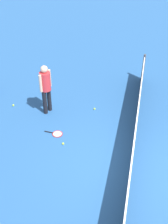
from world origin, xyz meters
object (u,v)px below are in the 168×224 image
tennis_ball_by_net (95,109)px  tennis_ball_baseline (13,105)px  tennis_racket_near_player (57,134)px  player_near_side (46,86)px  tennis_ball_near_player (63,144)px

tennis_ball_by_net → tennis_ball_baseline: (0.42, -2.80, 0.00)m
tennis_racket_near_player → tennis_ball_by_net: bearing=150.4°
tennis_ball_by_net → tennis_ball_baseline: same height
player_near_side → tennis_ball_by_net: bearing=106.6°
player_near_side → tennis_racket_near_player: player_near_side is taller
tennis_ball_baseline → tennis_racket_near_player: bearing=60.0°
tennis_ball_by_net → player_near_side: bearing=-73.4°
tennis_ball_by_net → tennis_racket_near_player: bearing=-29.6°
player_near_side → tennis_ball_baseline: player_near_side is taller
tennis_ball_by_net → tennis_ball_baseline: bearing=-81.5°
tennis_ball_near_player → tennis_ball_by_net: bearing=164.3°
player_near_side → tennis_ball_near_player: player_near_side is taller
tennis_ball_near_player → tennis_ball_baseline: bearing=-124.0°
tennis_racket_near_player → tennis_ball_baseline: tennis_ball_baseline is taller
tennis_ball_by_net → tennis_ball_baseline: size_ratio=1.00×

